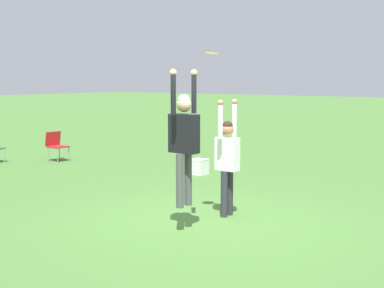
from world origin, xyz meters
The scene contains 6 objects.
ground_plane centered at (0.00, 0.00, 0.00)m, with size 120.00×120.00×0.00m, color #477533.
person_jumping centered at (-0.68, -0.07, 1.53)m, with size 0.62×0.48×2.12m.
person_defending centered at (0.52, -0.09, 1.07)m, with size 0.55×0.40×2.03m.
frisbee centered at (-0.04, -0.14, 2.78)m, with size 0.24×0.24×0.04m.
camping_chair_1 centered at (2.84, 7.23, 0.51)m, with size 0.53×0.56×0.85m.
cooler_box centered at (3.54, 2.65, 0.19)m, with size 0.38×0.38×0.38m.
Camera 1 is at (-7.17, -4.98, 2.39)m, focal length 50.00 mm.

